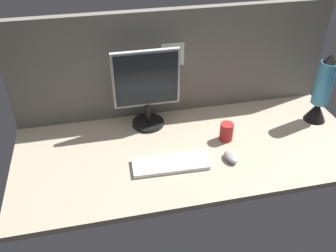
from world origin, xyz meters
The scene contains 7 objects.
ground_plane centered at (0.00, 0.00, -1.50)cm, with size 180.00×80.00×3.00cm, color tan.
cubicle_wall_back centered at (0.00, 37.50, 30.32)cm, with size 180.00×5.50×60.63cm.
monitor centered at (-17.94, 25.12, 23.96)cm, with size 35.88×18.00×44.39cm.
keyboard centered at (-13.39, -12.64, 1.00)cm, with size 37.00×13.00×2.00cm, color silver.
mouse centered at (16.90, -14.90, 1.70)cm, with size 5.60×9.60×3.40cm, color #99999E.
mug_red_plastic centered at (20.38, 1.75, 4.90)cm, with size 7.17×7.17×9.80cm.
lava_lamp centered at (77.04, 8.69, 17.01)cm, with size 12.39×12.39×40.56cm.
Camera 1 is at (-42.64, -140.84, 117.37)cm, focal length 38.29 mm.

